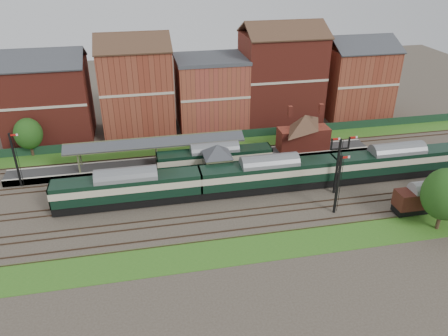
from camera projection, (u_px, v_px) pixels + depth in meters
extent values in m
plane|color=#473D33|center=(244.00, 193.00, 59.40)|extent=(160.00, 160.00, 0.00)
cube|color=#2D6619|center=(221.00, 144.00, 73.27)|extent=(90.00, 4.50, 0.06)
cube|color=#2D6619|center=(269.00, 246.00, 48.98)|extent=(90.00, 5.00, 0.06)
cube|color=#193823|center=(219.00, 136.00, 74.67)|extent=(90.00, 0.12, 1.50)
cube|color=#2D2D2D|center=(197.00, 161.00, 66.74)|extent=(55.00, 3.40, 1.00)
cube|color=#667755|center=(218.00, 176.00, 61.13)|extent=(3.40, 3.20, 2.40)
cube|color=#535A38|center=(217.00, 162.00, 60.11)|extent=(3.60, 3.40, 2.00)
pyramid|color=#383A3F|center=(217.00, 150.00, 59.27)|extent=(5.40, 5.40, 1.60)
cube|color=maroon|center=(272.00, 171.00, 62.60)|extent=(3.00, 2.40, 2.20)
cube|color=#4C3323|center=(274.00, 164.00, 61.36)|extent=(3.20, 1.34, 0.79)
cube|color=#4C3323|center=(271.00, 160.00, 62.49)|extent=(3.20, 1.34, 0.79)
cube|color=maroon|center=(303.00, 139.00, 68.72)|extent=(8.00, 3.00, 3.50)
pyramid|color=#4C3323|center=(305.00, 122.00, 67.39)|extent=(8.10, 8.10, 2.20)
cube|color=maroon|center=(289.00, 120.00, 66.72)|extent=(0.60, 0.60, 1.60)
cube|color=maroon|center=(320.00, 117.00, 67.61)|extent=(0.60, 0.60, 1.60)
cube|color=#535A38|center=(78.00, 162.00, 61.56)|extent=(0.22, 0.22, 3.40)
cube|color=#535A38|center=(227.00, 142.00, 67.73)|extent=(0.22, 0.22, 3.40)
cube|color=#383A3F|center=(156.00, 142.00, 62.94)|extent=(26.00, 1.99, 0.90)
cube|color=#383A3F|center=(155.00, 137.00, 64.59)|extent=(26.00, 1.99, 0.90)
cube|color=#535A38|center=(155.00, 137.00, 63.59)|extent=(26.00, 0.20, 0.20)
cube|color=black|center=(337.00, 167.00, 57.51)|extent=(0.25, 0.25, 8.00)
cube|color=black|center=(340.00, 149.00, 56.30)|extent=(2.60, 0.18, 0.18)
cube|color=#B2140F|center=(336.00, 139.00, 55.51)|extent=(1.10, 0.08, 0.25)
cube|color=#B2140F|center=(354.00, 137.00, 55.94)|extent=(1.10, 0.08, 0.25)
cube|color=black|center=(15.00, 160.00, 59.14)|extent=(0.25, 0.25, 8.00)
cube|color=#B2140F|center=(14.00, 135.00, 57.52)|extent=(1.10, 0.08, 0.25)
cube|color=black|center=(338.00, 185.00, 53.25)|extent=(0.25, 0.25, 8.00)
cube|color=#B2140F|center=(346.00, 157.00, 51.63)|extent=(1.10, 0.08, 0.25)
cube|color=maroon|center=(47.00, 101.00, 73.08)|extent=(14.00, 10.00, 13.00)
cube|color=maroon|center=(137.00, 90.00, 75.29)|extent=(12.00, 10.00, 15.00)
cube|color=brown|center=(211.00, 94.00, 78.30)|extent=(12.00, 10.00, 12.00)
cube|color=maroon|center=(281.00, 79.00, 79.69)|extent=(14.00, 10.00, 16.00)
cube|color=maroon|center=(356.00, 82.00, 83.06)|extent=(12.00, 10.00, 13.00)
cube|color=black|center=(129.00, 200.00, 56.33)|extent=(18.75, 2.62, 1.15)
cube|color=black|center=(127.00, 187.00, 55.44)|extent=(18.75, 2.92, 2.71)
cube|color=beige|center=(127.00, 185.00, 55.29)|extent=(18.77, 2.96, 0.94)
cube|color=slate|center=(126.00, 177.00, 54.74)|extent=(18.75, 2.92, 0.62)
cube|color=black|center=(268.00, 185.00, 59.67)|extent=(18.75, 2.62, 1.15)
cube|color=black|center=(269.00, 173.00, 58.78)|extent=(18.75, 2.92, 2.71)
cube|color=beige|center=(269.00, 171.00, 58.63)|extent=(18.77, 2.96, 0.94)
cube|color=slate|center=(269.00, 163.00, 58.08)|extent=(18.75, 2.92, 0.62)
cube|color=black|center=(393.00, 172.00, 63.01)|extent=(18.75, 2.62, 1.15)
cube|color=black|center=(395.00, 160.00, 62.12)|extent=(18.75, 2.92, 2.71)
cube|color=beige|center=(396.00, 158.00, 61.97)|extent=(18.77, 2.96, 0.94)
cube|color=slate|center=(397.00, 151.00, 61.42)|extent=(18.75, 2.92, 0.62)
cube|color=black|center=(215.00, 168.00, 64.23)|extent=(16.75, 2.35, 1.02)
cube|color=black|center=(215.00, 158.00, 63.43)|extent=(16.75, 2.61, 2.42)
cube|color=beige|center=(215.00, 156.00, 63.30)|extent=(16.77, 2.65, 0.84)
cube|color=slate|center=(215.00, 150.00, 62.80)|extent=(16.75, 2.61, 0.56)
cube|color=black|center=(415.00, 208.00, 54.88)|extent=(5.40, 1.99, 0.81)
cube|color=#471416|center=(417.00, 198.00, 54.19)|extent=(5.40, 2.34, 2.16)
cube|color=gray|center=(419.00, 190.00, 53.64)|extent=(5.40, 2.34, 0.40)
cylinder|color=#382619|center=(440.00, 216.00, 51.12)|extent=(0.44, 0.44, 3.68)
ellipsoid|color=#164A15|center=(446.00, 194.00, 49.76)|extent=(5.41, 5.41, 6.23)
cylinder|color=#382619|center=(31.00, 147.00, 68.89)|extent=(0.44, 0.44, 2.94)
ellipsoid|color=#164A15|center=(28.00, 134.00, 67.79)|extent=(4.31, 4.31, 4.95)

